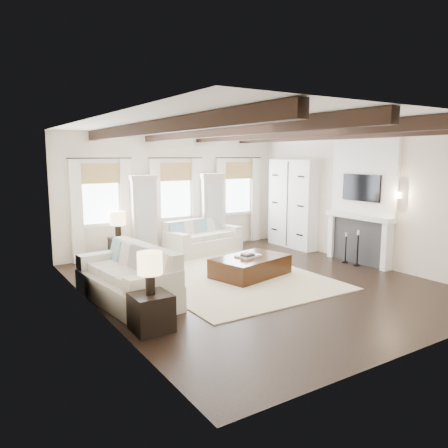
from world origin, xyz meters
TOP-DOWN VIEW (x-y plane):
  - ground at (0.00, 0.00)m, footprint 7.50×7.50m
  - room_shell at (0.75, 0.90)m, footprint 6.54×7.54m
  - area_rug at (-0.22, 0.78)m, footprint 3.45×4.63m
  - sofa_back at (0.50, 3.12)m, footprint 2.22×1.30m
  - sofa_left at (-2.59, 0.32)m, footprint 1.28×2.41m
  - ottoman at (0.20, 0.45)m, footprint 1.84×1.38m
  - tray at (0.17, 0.52)m, footprint 0.57×0.49m
  - book_lower at (0.09, 0.42)m, footprint 0.30×0.25m
  - book_upper at (0.09, 0.45)m, footprint 0.25×0.22m
  - side_table_front at (-2.83, -1.18)m, footprint 0.57×0.57m
  - lamp_front at (-2.83, -1.18)m, footprint 0.37×0.37m
  - side_table_back at (-1.81, 3.18)m, footprint 0.42×0.42m
  - lamp_back at (-1.81, 3.18)m, footprint 0.38×0.38m
  - candlestick_near at (2.90, -0.17)m, footprint 0.17×0.17m
  - candlestick_far at (2.90, 0.20)m, footprint 0.15×0.15m

SIDE VIEW (x-z plane):
  - ground at x=0.00m, z-range 0.00..0.00m
  - area_rug at x=-0.22m, z-range 0.00..0.02m
  - ottoman at x=0.20m, z-range 0.00..0.43m
  - side_table_front at x=-2.83m, z-range 0.00..0.57m
  - candlestick_far at x=2.90m, z-range -0.06..0.69m
  - side_table_back at x=-1.81m, z-range 0.00..0.63m
  - candlestick_near at x=2.90m, z-range -0.07..0.78m
  - sofa_back at x=0.50m, z-range -0.08..0.81m
  - sofa_left at x=-2.59m, z-range -0.09..0.90m
  - tray at x=0.17m, z-range 0.43..0.47m
  - book_lower at x=0.09m, z-range 0.47..0.51m
  - book_upper at x=0.09m, z-range 0.51..0.54m
  - lamp_front at x=-2.83m, z-range 0.68..1.32m
  - lamp_back at x=-1.81m, z-range 0.74..1.39m
  - room_shell at x=0.75m, z-range 0.28..3.50m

